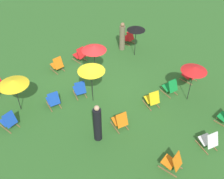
{
  "coord_description": "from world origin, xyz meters",
  "views": [
    {
      "loc": [
        5.95,
        8.58,
        8.44
      ],
      "look_at": [
        0.0,
        1.2,
        0.5
      ],
      "focal_mm": 43.07,
      "sensor_mm": 36.0,
      "label": 1
    }
  ],
  "objects_px": {
    "deckchair_7": "(170,87)",
    "deckchair_6": "(173,162)",
    "deckchair_13": "(128,38)",
    "person_1": "(122,37)",
    "person_0": "(97,124)",
    "deckchair_0": "(190,75)",
    "deckchair_4": "(57,65)",
    "umbrella_0": "(194,69)",
    "deckchair_2": "(80,55)",
    "deckchair_11": "(120,121)",
    "deckchair_12": "(152,99)",
    "deckchair_1": "(53,100)",
    "deckchair_9": "(80,89)",
    "umbrella_2": "(136,28)",
    "umbrella_3": "(94,48)",
    "deckchair_5": "(9,121)",
    "deckchair_15": "(209,141)",
    "umbrella_1": "(13,82)",
    "umbrella_4": "(91,69)"
  },
  "relations": [
    {
      "from": "deckchair_11",
      "to": "umbrella_4",
      "type": "bearing_deg",
      "value": -81.76
    },
    {
      "from": "deckchair_13",
      "to": "person_1",
      "type": "xyz_separation_m",
      "value": [
        0.76,
        0.29,
        0.43
      ]
    },
    {
      "from": "deckchair_2",
      "to": "deckchair_5",
      "type": "distance_m",
      "value": 5.58
    },
    {
      "from": "deckchair_11",
      "to": "deckchair_6",
      "type": "bearing_deg",
      "value": 104.02
    },
    {
      "from": "deckchair_12",
      "to": "deckchair_1",
      "type": "bearing_deg",
      "value": -23.69
    },
    {
      "from": "deckchair_4",
      "to": "deckchair_9",
      "type": "relative_size",
      "value": 0.97
    },
    {
      "from": "deckchair_7",
      "to": "deckchair_12",
      "type": "height_order",
      "value": "same"
    },
    {
      "from": "deckchair_9",
      "to": "umbrella_3",
      "type": "height_order",
      "value": "umbrella_3"
    },
    {
      "from": "deckchair_9",
      "to": "deckchair_0",
      "type": "bearing_deg",
      "value": 168.73
    },
    {
      "from": "deckchair_15",
      "to": "person_1",
      "type": "distance_m",
      "value": 7.92
    },
    {
      "from": "deckchair_15",
      "to": "umbrella_2",
      "type": "distance_m",
      "value": 7.17
    },
    {
      "from": "deckchair_15",
      "to": "umbrella_3",
      "type": "bearing_deg",
      "value": -68.05
    },
    {
      "from": "deckchair_1",
      "to": "deckchair_6",
      "type": "relative_size",
      "value": 0.98
    },
    {
      "from": "deckchair_5",
      "to": "deckchair_12",
      "type": "xyz_separation_m",
      "value": [
        -5.56,
        2.77,
        0.0
      ]
    },
    {
      "from": "deckchair_13",
      "to": "person_1",
      "type": "bearing_deg",
      "value": 15.27
    },
    {
      "from": "deckchair_4",
      "to": "deckchair_12",
      "type": "xyz_separation_m",
      "value": [
        -1.96,
        5.06,
        0.0
      ]
    },
    {
      "from": "deckchair_2",
      "to": "deckchair_11",
      "type": "bearing_deg",
      "value": 66.98
    },
    {
      "from": "deckchair_6",
      "to": "deckchair_0",
      "type": "bearing_deg",
      "value": -161.07
    },
    {
      "from": "deckchair_1",
      "to": "umbrella_0",
      "type": "bearing_deg",
      "value": 154.59
    },
    {
      "from": "deckchair_7",
      "to": "deckchair_2",
      "type": "bearing_deg",
      "value": -64.06
    },
    {
      "from": "deckchair_11",
      "to": "deckchair_12",
      "type": "xyz_separation_m",
      "value": [
        -1.99,
        -0.11,
        0.0
      ]
    },
    {
      "from": "deckchair_7",
      "to": "deckchair_11",
      "type": "bearing_deg",
      "value": 9.62
    },
    {
      "from": "deckchair_5",
      "to": "umbrella_3",
      "type": "bearing_deg",
      "value": 171.61
    },
    {
      "from": "umbrella_0",
      "to": "person_0",
      "type": "bearing_deg",
      "value": -9.14
    },
    {
      "from": "deckchair_13",
      "to": "deckchair_15",
      "type": "height_order",
      "value": "same"
    },
    {
      "from": "deckchair_1",
      "to": "deckchair_13",
      "type": "relative_size",
      "value": 1.0
    },
    {
      "from": "deckchair_11",
      "to": "deckchair_15",
      "type": "distance_m",
      "value": 3.52
    },
    {
      "from": "umbrella_0",
      "to": "umbrella_3",
      "type": "relative_size",
      "value": 0.93
    },
    {
      "from": "umbrella_1",
      "to": "person_1",
      "type": "xyz_separation_m",
      "value": [
        -6.88,
        -1.07,
        -0.73
      ]
    },
    {
      "from": "deckchair_5",
      "to": "deckchair_13",
      "type": "distance_m",
      "value": 8.7
    },
    {
      "from": "deckchair_9",
      "to": "umbrella_0",
      "type": "height_order",
      "value": "umbrella_0"
    },
    {
      "from": "deckchair_7",
      "to": "deckchair_6",
      "type": "bearing_deg",
      "value": 49.39
    },
    {
      "from": "person_1",
      "to": "person_0",
      "type": "bearing_deg",
      "value": 52.95
    },
    {
      "from": "deckchair_15",
      "to": "umbrella_2",
      "type": "bearing_deg",
      "value": -94.79
    },
    {
      "from": "deckchair_2",
      "to": "umbrella_0",
      "type": "bearing_deg",
      "value": 102.36
    },
    {
      "from": "deckchair_1",
      "to": "umbrella_1",
      "type": "bearing_deg",
      "value": -22.1
    },
    {
      "from": "deckchair_12",
      "to": "person_1",
      "type": "distance_m",
      "value": 5.06
    },
    {
      "from": "deckchair_5",
      "to": "deckchair_7",
      "type": "xyz_separation_m",
      "value": [
        -6.83,
        2.71,
        0.0
      ]
    },
    {
      "from": "deckchair_6",
      "to": "umbrella_4",
      "type": "height_order",
      "value": "umbrella_4"
    },
    {
      "from": "deckchair_0",
      "to": "umbrella_3",
      "type": "distance_m",
      "value": 5.0
    },
    {
      "from": "umbrella_0",
      "to": "person_0",
      "type": "relative_size",
      "value": 1.05
    },
    {
      "from": "deckchair_7",
      "to": "person_0",
      "type": "relative_size",
      "value": 0.47
    },
    {
      "from": "deckchair_4",
      "to": "umbrella_0",
      "type": "xyz_separation_m",
      "value": [
        -3.55,
        5.82,
        1.38
      ]
    },
    {
      "from": "deckchair_1",
      "to": "umbrella_3",
      "type": "bearing_deg",
      "value": -161.84
    },
    {
      "from": "person_0",
      "to": "deckchair_0",
      "type": "bearing_deg",
      "value": -160.07
    },
    {
      "from": "deckchair_5",
      "to": "deckchair_15",
      "type": "bearing_deg",
      "value": 120.53
    },
    {
      "from": "deckchair_15",
      "to": "deckchair_11",
      "type": "bearing_deg",
      "value": -41.85
    },
    {
      "from": "deckchair_13",
      "to": "umbrella_1",
      "type": "relative_size",
      "value": 0.51
    },
    {
      "from": "deckchair_9",
      "to": "umbrella_2",
      "type": "height_order",
      "value": "umbrella_2"
    },
    {
      "from": "deckchair_4",
      "to": "deckchair_6",
      "type": "bearing_deg",
      "value": 88.61
    }
  ]
}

